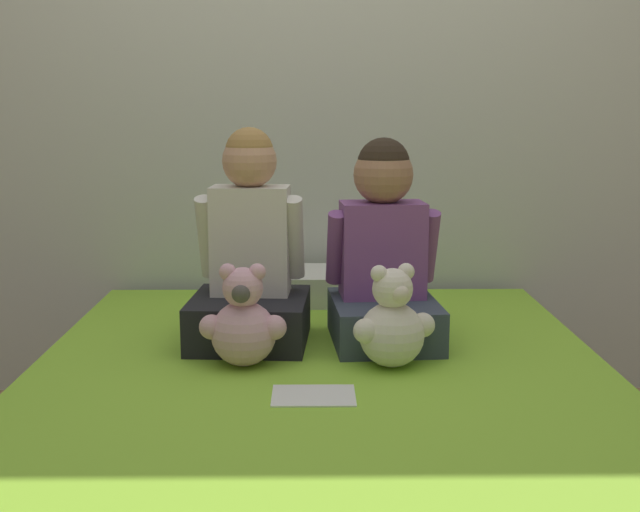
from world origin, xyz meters
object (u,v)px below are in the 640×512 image
bed (321,440)px  child_on_right (383,257)px  teddy_bear_held_by_left_child (243,323)px  child_on_left (250,261)px  pillow_at_headboard (318,285)px  sign_card (314,396)px  teddy_bear_held_by_right_child (392,324)px

bed → child_on_right: child_on_right is taller
bed → teddy_bear_held_by_left_child: (-0.22, 0.01, 0.34)m
child_on_left → teddy_bear_held_by_left_child: bearing=-86.7°
pillow_at_headboard → sign_card: pillow_at_headboard is taller
child_on_left → child_on_right: 0.41m
bed → child_on_left: child_on_left is taller
child_on_left → teddy_bear_held_by_right_child: child_on_left is taller
child_on_right → teddy_bear_held_by_left_child: (-0.41, -0.25, -0.14)m
bed → teddy_bear_held_by_left_child: 0.40m
child_on_right → pillow_at_headboard: (-0.20, 0.51, -0.20)m
bed → teddy_bear_held_by_right_child: bearing=0.5°
pillow_at_headboard → child_on_left: bearing=-112.6°
bed → teddy_bear_held_by_left_child: teddy_bear_held_by_left_child is taller
teddy_bear_held_by_right_child → pillow_at_headboard: size_ratio=0.53×
teddy_bear_held_by_left_child → teddy_bear_held_by_right_child: 0.41m
child_on_left → teddy_bear_held_by_right_child: size_ratio=2.25×
child_on_left → sign_card: size_ratio=3.12×
bed → sign_card: (-0.02, -0.24, 0.22)m
sign_card → teddy_bear_held_by_left_child: bearing=128.4°
child_on_left → teddy_bear_held_by_right_child: 0.50m
bed → sign_card: size_ratio=9.08×
teddy_bear_held_by_right_child → pillow_at_headboard: (-0.20, 0.77, -0.07)m
teddy_bear_held_by_right_child → sign_card: teddy_bear_held_by_right_child is taller
teddy_bear_held_by_left_child → pillow_at_headboard: 0.79m
child_on_right → teddy_bear_held_by_right_child: child_on_right is taller
child_on_right → pillow_at_headboard: 0.58m
teddy_bear_held_by_left_child → sign_card: bearing=-50.6°
child_on_left → sign_card: bearing=-65.0°
teddy_bear_held_by_right_child → sign_card: size_ratio=1.38×
teddy_bear_held_by_left_child → pillow_at_headboard: (0.22, 0.76, -0.07)m
child_on_right → pillow_at_headboard: size_ratio=1.14×
child_on_left → pillow_at_headboard: bearing=71.1°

